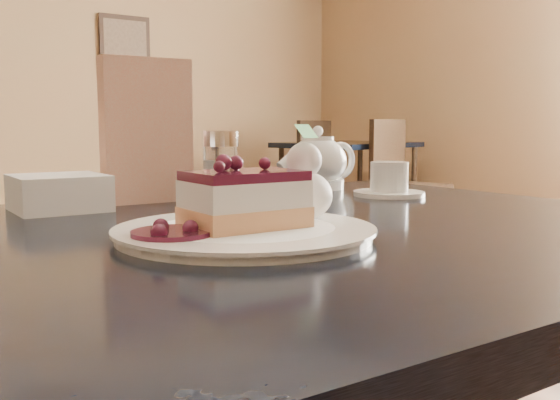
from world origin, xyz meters
TOP-DOWN VIEW (x-y plane):
  - main_table at (0.13, 0.30)m, footprint 1.29×0.87m
  - dessert_plate at (0.13, 0.24)m, footprint 0.29×0.29m
  - cheesecake_slice at (0.13, 0.24)m, footprint 0.13×0.09m
  - whipped_cream at (0.22, 0.25)m, footprint 0.07×0.07m
  - berry_sauce at (0.04, 0.24)m, footprint 0.09×0.09m
  - tea_set at (0.54, 0.60)m, footprint 0.20×0.30m
  - menu_card at (0.17, 0.61)m, footprint 0.15×0.03m
  - sugar_shaker at (0.29, 0.60)m, footprint 0.06×0.06m
  - napkin_stack at (0.02, 0.60)m, footprint 0.13×0.13m
  - bg_table_far_right at (3.20, 3.63)m, footprint 1.22×1.92m

SIDE VIEW (x-z plane):
  - bg_table_far_right at x=3.20m, z-range -0.56..0.71m
  - main_table at x=0.13m, z-range 0.32..1.12m
  - dessert_plate at x=0.13m, z-range 0.80..0.81m
  - berry_sauce at x=0.04m, z-range 0.81..0.82m
  - napkin_stack at x=0.02m, z-range 0.80..0.85m
  - whipped_cream at x=0.22m, z-range 0.81..0.87m
  - cheesecake_slice at x=0.13m, z-range 0.81..0.87m
  - tea_set at x=0.54m, z-range 0.79..0.90m
  - sugar_shaker at x=0.29m, z-range 0.80..0.92m
  - menu_card at x=0.17m, z-range 0.80..1.03m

